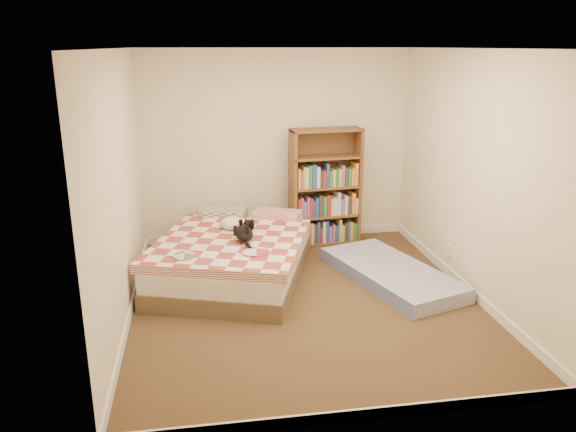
{
  "coord_description": "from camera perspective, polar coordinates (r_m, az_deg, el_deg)",
  "views": [
    {
      "loc": [
        -1.02,
        -5.21,
        2.53
      ],
      "look_at": [
        -0.13,
        0.3,
        0.82
      ],
      "focal_mm": 35.0,
      "sensor_mm": 36.0,
      "label": 1
    }
  ],
  "objects": [
    {
      "name": "black_cat",
      "position": [
        6.14,
        -4.47,
        -1.63
      ],
      "size": [
        0.32,
        0.72,
        0.16
      ],
      "rotation": [
        0.0,
        0.0,
        -0.31
      ],
      "color": "black",
      "rests_on": "bed"
    },
    {
      "name": "white_dog",
      "position": [
        6.47,
        -5.64,
        -0.72
      ],
      "size": [
        0.29,
        0.3,
        0.14
      ],
      "rotation": [
        0.0,
        0.0,
        0.06
      ],
      "color": "white",
      "rests_on": "bed"
    },
    {
      "name": "room",
      "position": [
        5.47,
        1.81,
        2.88
      ],
      "size": [
        3.51,
        4.01,
        2.51
      ],
      "color": "#42301C",
      "rests_on": "ground"
    },
    {
      "name": "floor_mattress",
      "position": [
        6.42,
        10.42,
        -5.77
      ],
      "size": [
        1.3,
        1.93,
        0.16
      ],
      "primitive_type": "cube",
      "rotation": [
        0.0,
        0.0,
        0.31
      ],
      "color": "#6874AE",
      "rests_on": "room"
    },
    {
      "name": "bed",
      "position": [
        6.4,
        -5.5,
        -3.94
      ],
      "size": [
        2.06,
        2.45,
        0.56
      ],
      "rotation": [
        0.0,
        0.0,
        -0.32
      ],
      "color": "brown",
      "rests_on": "room"
    },
    {
      "name": "bookshelf",
      "position": [
        7.39,
        3.73,
        1.47
      ],
      "size": [
        0.94,
        0.39,
        1.52
      ],
      "rotation": [
        0.0,
        0.0,
        0.09
      ],
      "color": "#53361C",
      "rests_on": "room"
    }
  ]
}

